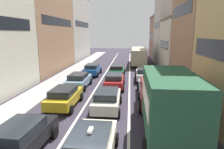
% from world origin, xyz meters
% --- Properties ---
extents(sidewalk_left, '(2.60, 64.00, 0.14)m').
position_xyz_m(sidewalk_left, '(-6.70, 20.00, 0.07)').
color(sidewalk_left, '#949494').
rests_on(sidewalk_left, ground).
extents(lane_stripe_left, '(0.16, 60.00, 0.01)m').
position_xyz_m(lane_stripe_left, '(-1.70, 20.00, 0.01)').
color(lane_stripe_left, silver).
rests_on(lane_stripe_left, ground).
extents(lane_stripe_right, '(0.16, 60.00, 0.01)m').
position_xyz_m(lane_stripe_right, '(1.70, 20.00, 0.01)').
color(lane_stripe_right, silver).
rests_on(lane_stripe_right, ground).
extents(building_row_left, '(7.20, 43.90, 13.77)m').
position_xyz_m(building_row_left, '(-12.00, 22.76, 6.50)').
color(building_row_left, beige).
rests_on(building_row_left, ground).
extents(building_row_right, '(7.20, 43.90, 14.16)m').
position_xyz_m(building_row_right, '(9.90, 21.99, 5.58)').
color(building_row_right, '#936B5B').
rests_on(building_row_right, ground).
extents(removalist_box_truck, '(2.77, 7.73, 3.58)m').
position_xyz_m(removalist_box_truck, '(3.70, 3.50, 1.97)').
color(removalist_box_truck, '#A51E1E').
rests_on(removalist_box_truck, ground).
extents(taxi_centre_lane_front, '(2.11, 4.33, 1.66)m').
position_xyz_m(taxi_centre_lane_front, '(0.13, 0.71, 0.80)').
color(taxi_centre_lane_front, beige).
rests_on(taxi_centre_lane_front, ground).
extents(sedan_left_lane_front, '(2.22, 4.38, 1.49)m').
position_xyz_m(sedan_left_lane_front, '(-3.23, 1.14, 0.80)').
color(sedan_left_lane_front, black).
rests_on(sedan_left_lane_front, ground).
extents(sedan_centre_lane_second, '(2.09, 4.32, 1.49)m').
position_xyz_m(sedan_centre_lane_second, '(0.08, 6.94, 0.80)').
color(sedan_centre_lane_second, beige).
rests_on(sedan_centre_lane_second, ground).
extents(wagon_left_lane_second, '(2.08, 4.31, 1.49)m').
position_xyz_m(wagon_left_lane_second, '(-3.21, 7.29, 0.80)').
color(wagon_left_lane_second, '#B29319').
rests_on(wagon_left_lane_second, ground).
extents(hatchback_centre_lane_third, '(2.09, 4.32, 1.49)m').
position_xyz_m(hatchback_centre_lane_third, '(0.16, 12.94, 0.80)').
color(hatchback_centre_lane_third, '#A51E1E').
rests_on(hatchback_centre_lane_third, ground).
extents(sedan_left_lane_third, '(2.12, 4.33, 1.49)m').
position_xyz_m(sedan_left_lane_third, '(-3.50, 12.78, 0.80)').
color(sedan_left_lane_third, '#759EB7').
rests_on(sedan_left_lane_third, ground).
extents(coupe_centre_lane_fourth, '(2.08, 4.31, 1.49)m').
position_xyz_m(coupe_centre_lane_fourth, '(0.04, 18.79, 0.80)').
color(coupe_centre_lane_fourth, '#19592D').
rests_on(coupe_centre_lane_fourth, ground).
extents(sedan_left_lane_fourth, '(2.06, 4.30, 1.49)m').
position_xyz_m(sedan_left_lane_fourth, '(-3.28, 19.24, 0.80)').
color(sedan_left_lane_fourth, '#194C8C').
rests_on(sedan_left_lane_fourth, ground).
extents(sedan_right_lane_behind_truck, '(2.08, 4.31, 1.49)m').
position_xyz_m(sedan_right_lane_behind_truck, '(3.47, 10.80, 0.80)').
color(sedan_right_lane_behind_truck, gray).
rests_on(sedan_right_lane_behind_truck, ground).
extents(wagon_right_lane_far, '(2.13, 4.34, 1.49)m').
position_xyz_m(wagon_right_lane_far, '(3.38, 16.59, 0.80)').
color(wagon_right_lane_far, silver).
rests_on(wagon_right_lane_far, ground).
extents(bus_mid_queue_primary, '(3.05, 10.57, 2.90)m').
position_xyz_m(bus_mid_queue_primary, '(3.31, 29.25, 1.76)').
color(bus_mid_queue_primary, '#BFB793').
rests_on(bus_mid_queue_primary, ground).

